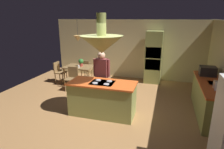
{
  "coord_description": "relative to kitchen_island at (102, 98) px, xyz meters",
  "views": [
    {
      "loc": [
        1.62,
        -4.81,
        2.62
      ],
      "look_at": [
        0.1,
        0.4,
        1.0
      ],
      "focal_mm": 30.63,
      "sensor_mm": 36.0,
      "label": 1
    }
  ],
  "objects": [
    {
      "name": "ground",
      "position": [
        0.0,
        0.2,
        -0.47
      ],
      "size": [
        8.16,
        8.16,
        0.0
      ],
      "primitive_type": "plane",
      "color": "#9E7042"
    },
    {
      "name": "wall_back",
      "position": [
        0.0,
        3.65,
        0.8
      ],
      "size": [
        6.8,
        0.1,
        2.55
      ],
      "primitive_type": "cube",
      "color": "beige",
      "rests_on": "ground"
    },
    {
      "name": "kitchen_island",
      "position": [
        0.0,
        0.0,
        0.0
      ],
      "size": [
        1.83,
        0.82,
        0.96
      ],
      "color": "#8C934C",
      "rests_on": "ground"
    },
    {
      "name": "counter_run_right",
      "position": [
        2.84,
        0.8,
        0.01
      ],
      "size": [
        0.73,
        2.39,
        0.94
      ],
      "color": "#8C934C",
      "rests_on": "ground"
    },
    {
      "name": "oven_tower",
      "position": [
        1.1,
        3.24,
        0.59
      ],
      "size": [
        0.66,
        0.62,
        2.12
      ],
      "color": "#8C934C",
      "rests_on": "ground"
    },
    {
      "name": "dining_table",
      "position": [
        -1.7,
        2.1,
        0.18
      ],
      "size": [
        1.11,
        0.81,
        0.76
      ],
      "color": "olive",
      "rests_on": "ground"
    },
    {
      "name": "person_at_island",
      "position": [
        -0.25,
        0.68,
        0.47
      ],
      "size": [
        0.53,
        0.22,
        1.65
      ],
      "color": "tan",
      "rests_on": "ground"
    },
    {
      "name": "range_hood",
      "position": [
        0.0,
        0.0,
        1.52
      ],
      "size": [
        1.1,
        1.1,
        1.0
      ],
      "color": "#8C934C"
    },
    {
      "name": "pendant_light_over_table",
      "position": [
        -1.7,
        2.1,
        1.39
      ],
      "size": [
        0.32,
        0.32,
        0.82
      ],
      "color": "#E0B266"
    },
    {
      "name": "chair_facing_island",
      "position": [
        -1.7,
        1.47,
        0.03
      ],
      "size": [
        0.4,
        0.4,
        0.87
      ],
      "color": "olive",
      "rests_on": "ground"
    },
    {
      "name": "chair_by_back_wall",
      "position": [
        -1.7,
        2.73,
        0.03
      ],
      "size": [
        0.4,
        0.4,
        0.87
      ],
      "rotation": [
        0.0,
        0.0,
        3.14
      ],
      "color": "olive",
      "rests_on": "ground"
    },
    {
      "name": "chair_at_corner",
      "position": [
        -2.63,
        2.1,
        0.03
      ],
      "size": [
        0.4,
        0.4,
        0.87
      ],
      "rotation": [
        0.0,
        0.0,
        1.57
      ],
      "color": "olive",
      "rests_on": "ground"
    },
    {
      "name": "potted_plant_on_table",
      "position": [
        -1.64,
        2.15,
        0.46
      ],
      "size": [
        0.2,
        0.2,
        0.3
      ],
      "color": "#99382D",
      "rests_on": "dining_table"
    },
    {
      "name": "cup_on_table",
      "position": [
        -1.63,
        1.9,
        0.33
      ],
      "size": [
        0.07,
        0.07,
        0.09
      ],
      "primitive_type": "cylinder",
      "color": "white",
      "rests_on": "dining_table"
    },
    {
      "name": "canister_flour",
      "position": [
        2.84,
        0.21,
        0.57
      ],
      "size": [
        0.11,
        0.11,
        0.22
      ],
      "primitive_type": "cylinder",
      "color": "silver",
      "rests_on": "counter_run_right"
    },
    {
      "name": "canister_sugar",
      "position": [
        2.84,
        0.39,
        0.56
      ],
      "size": [
        0.12,
        0.12,
        0.19
      ],
      "primitive_type": "cylinder",
      "color": "#E0B78C",
      "rests_on": "counter_run_right"
    },
    {
      "name": "microwave_on_counter",
      "position": [
        2.84,
        1.51,
        0.6
      ],
      "size": [
        0.46,
        0.36,
        0.28
      ],
      "primitive_type": "cube",
      "color": "#232326",
      "rests_on": "counter_run_right"
    }
  ]
}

